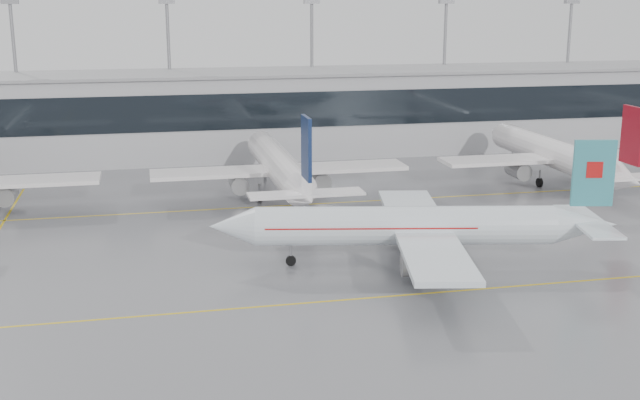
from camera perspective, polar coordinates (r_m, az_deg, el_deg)
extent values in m
plane|color=slate|center=(62.42, 2.38, -7.06)|extent=(320.00, 320.00, 0.00)
cube|color=gold|center=(62.42, 2.38, -7.06)|extent=(120.00, 0.25, 0.01)
cube|color=gold|center=(90.41, -2.45, -0.39)|extent=(120.00, 0.25, 0.01)
cube|color=#A8A8AC|center=(120.37, -5.15, 6.07)|extent=(180.00, 15.00, 12.00)
cube|color=black|center=(112.75, -4.67, 6.32)|extent=(180.00, 0.20, 5.00)
cube|color=gray|center=(119.69, -5.21, 9.01)|extent=(182.00, 16.00, 0.40)
cylinder|color=gray|center=(126.11, -20.75, 7.88)|extent=(0.50, 0.50, 22.00)
cube|color=gray|center=(125.60, -21.20, 13.00)|extent=(2.40, 1.00, 0.60)
cylinder|color=gray|center=(124.89, -10.62, 8.49)|extent=(0.50, 0.50, 22.00)
cube|color=gray|center=(124.37, -10.86, 13.67)|extent=(2.40, 1.00, 0.60)
cylinder|color=gray|center=(127.51, -0.58, 8.83)|extent=(0.50, 0.50, 22.00)
cube|color=gray|center=(127.00, -0.60, 13.91)|extent=(2.40, 1.00, 0.60)
cylinder|color=gray|center=(133.74, 8.80, 8.91)|extent=(0.50, 0.50, 22.00)
cube|color=gray|center=(133.26, 8.98, 13.75)|extent=(2.40, 1.00, 0.60)
cylinder|color=gray|center=(143.12, 17.14, 8.78)|extent=(0.50, 0.50, 22.00)
cube|color=gray|center=(142.67, 17.47, 13.30)|extent=(2.40, 1.00, 0.60)
cylinder|color=white|center=(69.53, 6.04, -1.82)|extent=(25.86, 8.35, 3.37)
cone|color=white|center=(69.29, -6.25, -1.88)|extent=(4.58, 4.09, 3.37)
cone|color=white|center=(73.13, 18.30, -1.67)|extent=(6.15, 4.40, 3.37)
cube|color=white|center=(69.84, 7.25, -2.12)|extent=(10.36, 28.28, 0.45)
cube|color=white|center=(73.12, 18.47, -1.44)|extent=(4.85, 11.05, 0.25)
cube|color=teal|center=(72.23, 18.88, 1.82)|extent=(3.60, 1.05, 5.75)
cylinder|color=gray|center=(65.68, 7.37, -4.54)|extent=(3.94, 2.77, 2.10)
cylinder|color=gray|center=(74.76, 6.32, -2.22)|extent=(3.94, 2.77, 2.10)
cylinder|color=gray|center=(69.71, -2.09, -3.77)|extent=(0.20, 0.20, 1.43)
cylinder|color=black|center=(69.93, -2.08, -4.33)|extent=(0.94, 0.47, 0.90)
cylinder|color=gray|center=(68.10, 8.35, -4.26)|extent=(0.24, 0.24, 1.43)
cylinder|color=black|center=(68.32, 8.33, -4.83)|extent=(1.17, 0.66, 1.10)
cylinder|color=gray|center=(72.99, 7.69, -2.99)|extent=(0.24, 0.24, 1.43)
cylinder|color=black|center=(73.20, 7.68, -3.52)|extent=(1.17, 0.66, 1.10)
cube|color=#B70F0F|center=(72.16, 18.90, 2.07)|extent=(1.46, 0.72, 1.40)
cube|color=#B70F0F|center=(69.17, 3.57, -1.68)|extent=(18.32, 6.87, 0.12)
cylinder|color=gray|center=(93.83, -21.39, 0.37)|extent=(2.10, 3.60, 2.10)
cylinder|color=white|center=(94.38, -3.00, 2.58)|extent=(3.59, 27.36, 3.59)
cone|color=white|center=(109.62, -4.36, 4.15)|extent=(3.59, 4.00, 3.59)
cone|color=white|center=(78.54, -1.02, 0.27)|extent=(3.59, 5.60, 3.59)
cube|color=white|center=(93.01, -2.85, 2.16)|extent=(29.64, 5.00, 0.45)
cube|color=white|center=(78.28, -0.99, 0.45)|extent=(11.40, 2.80, 0.25)
cube|color=#0E1E45|center=(77.15, -0.98, 3.71)|extent=(0.35, 3.60, 6.12)
cylinder|color=gray|center=(93.16, -5.80, 1.18)|extent=(2.10, 3.60, 2.10)
cylinder|color=gray|center=(94.69, -0.02, 1.46)|extent=(2.10, 3.60, 2.10)
cylinder|color=gray|center=(105.23, -3.94, 2.32)|extent=(0.20, 0.20, 1.56)
cylinder|color=black|center=(105.39, -3.94, 1.91)|extent=(0.30, 0.90, 0.90)
cylinder|color=gray|center=(92.11, -4.32, 0.70)|extent=(0.24, 0.24, 1.56)
cylinder|color=black|center=(92.29, -4.31, 0.23)|extent=(0.45, 1.10, 1.10)
cylinder|color=gray|center=(92.95, -1.15, 0.86)|extent=(0.24, 0.24, 1.56)
cylinder|color=black|center=(93.13, -1.15, 0.39)|extent=(0.45, 1.10, 1.10)
cylinder|color=white|center=(105.75, 16.08, 3.28)|extent=(3.59, 27.36, 3.59)
cone|color=white|center=(119.55, 12.54, 4.68)|extent=(3.59, 4.00, 3.59)
cone|color=white|center=(91.90, 20.91, 1.36)|extent=(3.59, 5.60, 3.59)
cube|color=white|center=(104.53, 16.45, 2.92)|extent=(29.64, 5.00, 0.45)
cube|color=white|center=(91.68, 20.99, 1.52)|extent=(11.40, 2.80, 0.25)
cube|color=maroon|center=(90.72, 21.31, 4.30)|extent=(0.35, 3.60, 6.12)
cylinder|color=gray|center=(103.05, 13.92, 2.08)|extent=(2.10, 3.60, 2.10)
cylinder|color=gray|center=(107.61, 18.52, 2.25)|extent=(2.10, 3.60, 2.10)
cylinder|color=gray|center=(115.54, 13.51, 3.01)|extent=(0.20, 0.20, 1.56)
cylinder|color=black|center=(115.69, 13.49, 2.64)|extent=(0.30, 0.90, 0.90)
cylinder|color=gray|center=(102.85, 15.37, 1.64)|extent=(0.24, 0.24, 1.56)
cylinder|color=black|center=(103.01, 15.34, 1.21)|extent=(0.45, 1.10, 1.10)
cylinder|color=gray|center=(105.35, 17.87, 1.74)|extent=(0.24, 0.24, 1.56)
cylinder|color=black|center=(105.51, 17.84, 1.33)|extent=(0.45, 1.10, 1.10)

